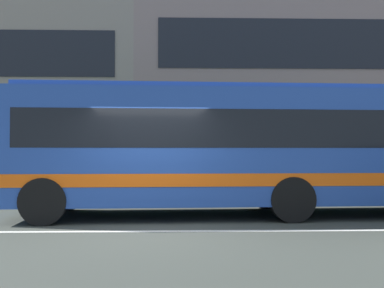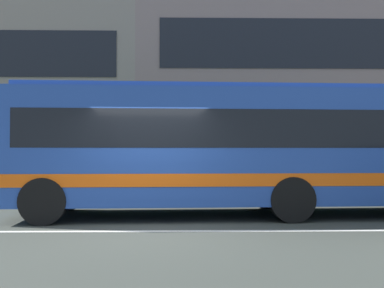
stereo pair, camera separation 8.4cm
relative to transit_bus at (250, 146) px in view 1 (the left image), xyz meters
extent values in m
plane|color=#3B3F39|center=(-2.34, -2.18, -1.71)|extent=(160.00, 160.00, 0.00)
cube|color=silver|center=(-2.34, -2.18, -1.70)|extent=(60.00, 0.16, 0.01)
cube|color=#21551B|center=(-4.33, 3.47, -1.21)|extent=(21.92, 1.10, 0.99)
cube|color=#24489C|center=(0.00, 0.00, -0.05)|extent=(11.40, 3.09, 2.62)
cube|color=black|center=(0.00, 0.00, 0.35)|extent=(10.73, 3.08, 0.84)
cube|color=#EE5B0F|center=(0.00, 0.00, -0.77)|extent=(11.18, 3.10, 0.28)
cube|color=#264AA2|center=(0.00, 0.00, 1.32)|extent=(10.93, 2.66, 0.12)
cube|color=black|center=(-5.65, -0.26, 0.35)|extent=(0.13, 2.17, 0.92)
cylinder|color=black|center=(-4.59, -1.40, -1.21)|extent=(1.01, 0.33, 1.00)
cylinder|color=black|center=(-4.70, 0.98, -1.21)|extent=(1.01, 0.33, 1.00)
cylinder|color=black|center=(0.75, -1.16, -1.21)|extent=(1.01, 0.33, 1.00)
cylinder|color=black|center=(0.64, 1.22, -1.21)|extent=(1.01, 0.33, 1.00)
camera|label=1|loc=(-1.70, -10.65, -0.20)|focal=40.71mm
camera|label=2|loc=(-1.62, -10.65, -0.20)|focal=40.71mm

